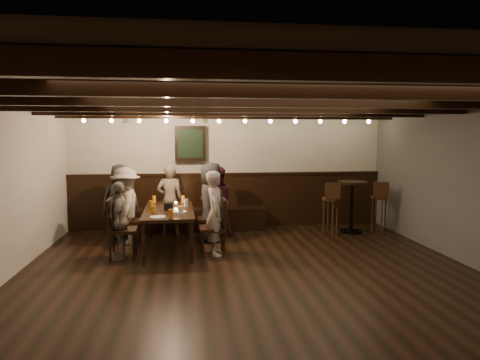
{
  "coord_description": "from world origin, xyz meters",
  "views": [
    {
      "loc": [
        -0.87,
        -5.35,
        1.92
      ],
      "look_at": [
        -0.04,
        1.3,
        1.22
      ],
      "focal_mm": 32.0,
      "sensor_mm": 36.0,
      "label": 1
    }
  ],
  "objects": [
    {
      "name": "room",
      "position": [
        -0.29,
        2.21,
        1.07
      ],
      "size": [
        7.0,
        7.0,
        7.0
      ],
      "color": "black",
      "rests_on": "ground"
    },
    {
      "name": "dining_table",
      "position": [
        -1.18,
        1.83,
        0.62
      ],
      "size": [
        0.85,
        1.83,
        0.68
      ],
      "rotation": [
        0.0,
        0.0,
        0.02
      ],
      "color": "black",
      "rests_on": "floor"
    },
    {
      "name": "chair_left_near",
      "position": [
        -1.91,
        2.26,
        0.26
      ],
      "size": [
        0.4,
        0.4,
        0.85
      ],
      "rotation": [
        0.0,
        0.0,
        -1.55
      ],
      "color": "black",
      "rests_on": "floor"
    },
    {
      "name": "chair_left_far",
      "position": [
        -1.9,
        1.36,
        0.29
      ],
      "size": [
        0.44,
        0.44,
        0.94
      ],
      "rotation": [
        0.0,
        0.0,
        -1.55
      ],
      "color": "black",
      "rests_on": "floor"
    },
    {
      "name": "chair_right_near",
      "position": [
        -0.48,
        2.29,
        0.26
      ],
      "size": [
        0.4,
        0.4,
        0.86
      ],
      "rotation": [
        0.0,
        0.0,
        1.59
      ],
      "color": "black",
      "rests_on": "floor"
    },
    {
      "name": "chair_right_far",
      "position": [
        -0.46,
        1.39,
        0.28
      ],
      "size": [
        0.42,
        0.42,
        0.91
      ],
      "rotation": [
        0.0,
        0.0,
        1.59
      ],
      "color": "black",
      "rests_on": "floor"
    },
    {
      "name": "person_bench_left",
      "position": [
        -2.1,
        2.71,
        0.7
      ],
      "size": [
        0.69,
        0.46,
        1.4
      ],
      "primitive_type": "imported",
      "rotation": [
        0.0,
        0.0,
        3.16
      ],
      "color": "#2A2B2D",
      "rests_on": "floor"
    },
    {
      "name": "person_bench_centre",
      "position": [
        -1.21,
        2.87,
        0.68
      ],
      "size": [
        0.51,
        0.34,
        1.37
      ],
      "primitive_type": "imported",
      "rotation": [
        0.0,
        0.0,
        3.16
      ],
      "color": "slate",
      "rests_on": "floor"
    },
    {
      "name": "person_bench_right",
      "position": [
        -0.3,
        2.74,
        0.66
      ],
      "size": [
        0.65,
        0.51,
        1.32
      ],
      "primitive_type": "imported",
      "rotation": [
        0.0,
        0.0,
        3.16
      ],
      "color": "#591E30",
      "rests_on": "floor"
    },
    {
      "name": "person_left_near",
      "position": [
        -1.94,
        2.26,
        0.68
      ],
      "size": [
        0.53,
        0.89,
        1.37
      ],
      "primitive_type": "imported",
      "rotation": [
        0.0,
        0.0,
        -1.55
      ],
      "color": "gray",
      "rests_on": "floor"
    },
    {
      "name": "person_left_far",
      "position": [
        -1.93,
        1.36,
        0.6
      ],
      "size": [
        0.31,
        0.71,
        1.21
      ],
      "primitive_type": "imported",
      "rotation": [
        0.0,
        0.0,
        -1.55
      ],
      "color": "gray",
      "rests_on": "floor"
    },
    {
      "name": "person_right_near",
      "position": [
        -0.44,
        2.29,
        0.71
      ],
      "size": [
        0.47,
        0.71,
        1.43
      ],
      "primitive_type": "imported",
      "rotation": [
        0.0,
        0.0,
        1.59
      ],
      "color": "#28282B",
      "rests_on": "floor"
    },
    {
      "name": "person_right_far",
      "position": [
        -0.43,
        1.39,
        0.68
      ],
      "size": [
        0.34,
        0.5,
        1.36
      ],
      "primitive_type": "imported",
      "rotation": [
        0.0,
        0.0,
        1.59
      ],
      "color": "#AE9C93",
      "rests_on": "floor"
    },
    {
      "name": "pint_a",
      "position": [
        -1.48,
        2.52,
        0.75
      ],
      "size": [
        0.07,
        0.07,
        0.14
      ],
      "primitive_type": "cylinder",
      "color": "#BF7219",
      "rests_on": "dining_table"
    },
    {
      "name": "pint_b",
      "position": [
        -0.95,
        2.48,
        0.75
      ],
      "size": [
        0.07,
        0.07,
        0.14
      ],
      "primitive_type": "cylinder",
      "color": "#BF7219",
      "rests_on": "dining_table"
    },
    {
      "name": "pint_c",
      "position": [
        -1.49,
        1.92,
        0.75
      ],
      "size": [
        0.07,
        0.07,
        0.14
      ],
      "primitive_type": "cylinder",
      "color": "#BF7219",
      "rests_on": "dining_table"
    },
    {
      "name": "pint_d",
      "position": [
        -0.89,
        2.03,
        0.75
      ],
      "size": [
        0.07,
        0.07,
        0.14
      ],
      "primitive_type": "cylinder",
      "color": "silver",
      "rests_on": "dining_table"
    },
    {
      "name": "pint_e",
      "position": [
        -1.4,
        1.37,
        0.75
      ],
      "size": [
        0.07,
        0.07,
        0.14
      ],
      "primitive_type": "cylinder",
      "color": "#BF7219",
      "rests_on": "dining_table"
    },
    {
      "name": "pint_f",
      "position": [
        -0.97,
        1.28,
        0.75
      ],
      "size": [
        0.07,
        0.07,
        0.14
      ],
      "primitive_type": "cylinder",
      "color": "silver",
      "rests_on": "dining_table"
    },
    {
      "name": "pint_g",
      "position": [
        -1.12,
        1.03,
        0.75
      ],
      "size": [
        0.07,
        0.07,
        0.14
      ],
      "primitive_type": "cylinder",
      "color": "#BF7219",
      "rests_on": "dining_table"
    },
    {
      "name": "plate_near",
      "position": [
        -1.32,
        1.12,
        0.69
      ],
      "size": [
        0.24,
        0.24,
        0.01
      ],
      "primitive_type": "cylinder",
      "color": "white",
      "rests_on": "dining_table"
    },
    {
      "name": "plate_far",
      "position": [
        -1.0,
        1.53,
        0.69
      ],
      "size": [
        0.24,
        0.24,
        0.01
      ],
      "primitive_type": "cylinder",
      "color": "white",
      "rests_on": "dining_table"
    },
    {
      "name": "condiment_caddy",
      "position": [
        -1.18,
        1.78,
        0.74
      ],
      "size": [
        0.15,
        0.1,
        0.12
      ],
      "primitive_type": "cube",
      "color": "black",
      "rests_on": "dining_table"
    },
    {
      "name": "candle",
      "position": [
        -1.07,
        2.13,
        0.71
      ],
      "size": [
        0.05,
        0.05,
        0.05
      ],
      "primitive_type": "cylinder",
      "color": "beige",
      "rests_on": "dining_table"
    },
    {
      "name": "high_top_table",
      "position": [
        2.35,
        2.65,
        0.67
      ],
      "size": [
        0.57,
        0.57,
        1.02
      ],
      "color": "black",
      "rests_on": "floor"
    },
    {
      "name": "bar_stool_left",
      "position": [
        1.85,
        2.45,
        0.38
      ],
      "size": [
        0.33,
        0.34,
        1.03
      ],
      "rotation": [
        0.0,
        0.0,
        -0.1
      ],
      "color": "#331E10",
      "rests_on": "floor"
    },
    {
      "name": "bar_stool_right",
      "position": [
        2.85,
        2.5,
        0.38
      ],
      "size": [
        0.34,
        0.36,
        1.03
      ],
      "rotation": [
        0.0,
        0.0,
        -0.25
      ],
      "color": "#331E10",
      "rests_on": "floor"
    }
  ]
}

